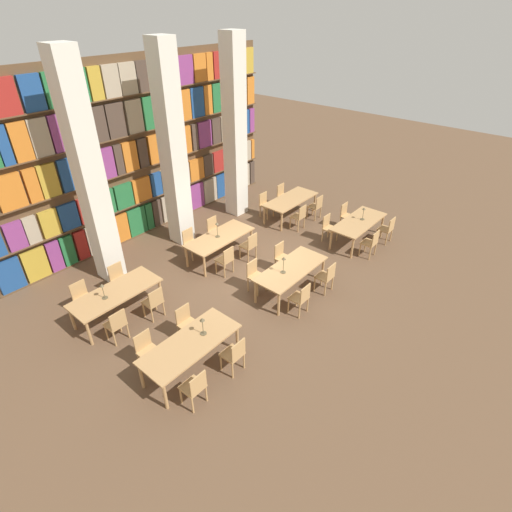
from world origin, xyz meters
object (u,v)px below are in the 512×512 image
pillar_center (173,151)px  chair_20 (299,216)px  chair_4 (301,298)px  reading_table_4 (220,239)px  chair_3 (187,323)px  chair_17 (191,242)px  desk_lamp_3 (103,289)px  chair_2 (234,354)px  desk_lamp_1 (284,262)px  reading_table_5 (291,201)px  pillar_left (89,177)px  chair_7 (282,257)px  chair_22 (316,206)px  chair_8 (371,243)px  chair_9 (329,227)px  chair_12 (117,324)px  chair_13 (83,297)px  reading_table_2 (359,223)px  chair_21 (266,204)px  reading_table_0 (190,345)px  pillar_right (235,131)px  chair_5 (255,275)px  reading_table_3 (116,294)px  chair_14 (154,302)px  chair_11 (346,215)px  chair_16 (226,259)px  reading_table_1 (291,270)px  chair_19 (215,230)px  chair_1 (147,350)px  chair_10 (387,229)px  chair_6 (326,276)px  desk_lamp_2 (364,212)px  desk_lamp_4 (217,227)px  chair_23 (283,195)px  chair_18 (249,245)px

pillar_center → chair_20: size_ratio=6.69×
chair_4 → reading_table_4: chair_4 is taller
chair_3 → chair_17: (2.48, 2.66, 0.00)m
desk_lamp_3 → chair_2: bearing=-75.7°
desk_lamp_1 → reading_table_5: desk_lamp_1 is taller
pillar_left → chair_7: 5.55m
chair_22 → chair_8: bearing=-111.4°
chair_9 → chair_12: size_ratio=1.00×
chair_13 → reading_table_5: size_ratio=0.41×
reading_table_2 → chair_21: size_ratio=2.45×
reading_table_0 → chair_9: bearing=5.9°
pillar_right → chair_5: (-3.20, -3.65, -2.51)m
reading_table_4 → chair_17: bearing=124.7°
reading_table_3 → chair_12: chair_12 is taller
chair_14 → reading_table_5: (6.59, 0.68, 0.18)m
chair_11 → chair_16: same height
chair_7 → chair_9: 2.40m
chair_9 → chair_2: bearing=13.3°
reading_table_1 → chair_19: chair_19 is taller
chair_22 → chair_17: bearing=161.7°
chair_1 → reading_table_4: size_ratio=0.41×
chair_10 → chair_13: bearing=152.8°
reading_table_2 → chair_13: (-7.69, 3.50, -0.18)m
chair_6 → reading_table_4: size_ratio=0.41×
reading_table_0 → chair_10: size_ratio=2.45×
desk_lamp_2 → pillar_center: bearing=130.2°
chair_5 → desk_lamp_4: desk_lamp_4 is taller
chair_17 → chair_23: same height
chair_9 → desk_lamp_2: (0.74, -0.77, 0.54)m
desk_lamp_1 → chair_13: desk_lamp_1 is taller
reading_table_1 → chair_6: 0.97m
chair_18 → chair_5: bearing=-132.9°
reading_table_5 → reading_table_2: bearing=-89.0°
desk_lamp_1 → chair_20: 3.82m
reading_table_1 → chair_13: (-4.13, 3.41, -0.18)m
chair_6 → chair_8: 2.40m
chair_6 → chair_22: (3.46, 2.60, 0.00)m
desk_lamp_2 → chair_21: size_ratio=0.48×
chair_7 → chair_16: (-1.16, 1.14, 0.00)m
chair_2 → chair_3: (0.00, 1.49, 0.00)m
chair_20 → reading_table_4: bearing=165.7°
pillar_left → chair_10: 9.00m
chair_5 → chair_14: same height
chair_2 → chair_6: (3.64, 0.02, 0.00)m
chair_2 → reading_table_4: size_ratio=0.41×
reading_table_1 → chair_19: bearing=82.2°
reading_table_4 → chair_21: size_ratio=2.45×
pillar_center → chair_13: pillar_center is taller
reading_table_1 → chair_16: (-0.56, 1.89, -0.18)m
desk_lamp_1 → desk_lamp_2: 4.04m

